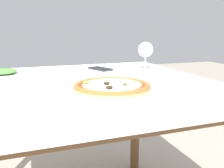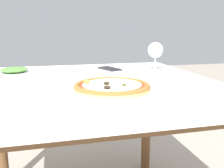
{
  "view_description": "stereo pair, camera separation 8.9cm",
  "coord_description": "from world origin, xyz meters",
  "px_view_note": "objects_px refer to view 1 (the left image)",
  "views": [
    {
      "loc": [
        -0.23,
        -1.01,
        0.95
      ],
      "look_at": [
        0.06,
        -0.19,
        0.76
      ],
      "focal_mm": 40.0,
      "sensor_mm": 36.0,
      "label": 1
    },
    {
      "loc": [
        -0.14,
        -1.03,
        0.95
      ],
      "look_at": [
        0.06,
        -0.19,
        0.76
      ],
      "focal_mm": 40.0,
      "sensor_mm": 36.0,
      "label": 2
    }
  ],
  "objects_px": {
    "wine_glass_far_left": "(146,50)",
    "side_plate": "(3,73)",
    "cell_phone": "(100,69)",
    "pizza_plate": "(112,88)",
    "dining_table": "(83,103)"
  },
  "relations": [
    {
      "from": "wine_glass_far_left",
      "to": "side_plate",
      "type": "bearing_deg",
      "value": 175.0
    },
    {
      "from": "cell_phone",
      "to": "side_plate",
      "type": "bearing_deg",
      "value": -177.06
    },
    {
      "from": "cell_phone",
      "to": "side_plate",
      "type": "xyz_separation_m",
      "value": [
        -0.5,
        -0.03,
        0.01
      ]
    },
    {
      "from": "pizza_plate",
      "to": "dining_table",
      "type": "bearing_deg",
      "value": 109.17
    },
    {
      "from": "pizza_plate",
      "to": "wine_glass_far_left",
      "type": "bearing_deg",
      "value": 50.1
    },
    {
      "from": "wine_glass_far_left",
      "to": "cell_phone",
      "type": "xyz_separation_m",
      "value": [
        -0.23,
        0.09,
        -0.1
      ]
    },
    {
      "from": "pizza_plate",
      "to": "side_plate",
      "type": "xyz_separation_m",
      "value": [
        -0.39,
        0.47,
        -0.0
      ]
    },
    {
      "from": "dining_table",
      "to": "pizza_plate",
      "type": "relative_size",
      "value": 3.52
    },
    {
      "from": "pizza_plate",
      "to": "cell_phone",
      "type": "bearing_deg",
      "value": 77.72
    },
    {
      "from": "wine_glass_far_left",
      "to": "pizza_plate",
      "type": "bearing_deg",
      "value": -129.9
    },
    {
      "from": "dining_table",
      "to": "pizza_plate",
      "type": "height_order",
      "value": "pizza_plate"
    },
    {
      "from": "wine_glass_far_left",
      "to": "cell_phone",
      "type": "height_order",
      "value": "wine_glass_far_left"
    },
    {
      "from": "dining_table",
      "to": "pizza_plate",
      "type": "xyz_separation_m",
      "value": [
        0.06,
        -0.19,
        0.1
      ]
    },
    {
      "from": "pizza_plate",
      "to": "cell_phone",
      "type": "xyz_separation_m",
      "value": [
        0.11,
        0.5,
        -0.01
      ]
    },
    {
      "from": "pizza_plate",
      "to": "wine_glass_far_left",
      "type": "xyz_separation_m",
      "value": [
        0.34,
        0.41,
        0.09
      ]
    }
  ]
}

